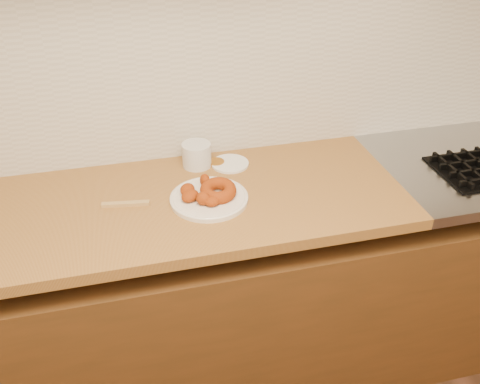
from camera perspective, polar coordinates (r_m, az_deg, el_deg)
The scene contains 11 objects.
wall_back at distance 1.83m, azimuth -0.88°, elevation 17.59°, with size 4.00×0.02×2.70m, color tan.
base_cabinet at distance 2.06m, azimuth 1.36°, elevation -11.72°, with size 3.60×0.60×0.77m, color #573114.
butcher_block at distance 1.72m, azimuth -19.83°, elevation -2.97°, with size 2.30×0.62×0.04m, color olive.
backsplash at distance 1.87m, azimuth -0.75°, elevation 13.05°, with size 3.60×0.02×0.60m, color beige.
donut_plate at distance 1.67m, azimuth -3.49°, elevation -0.74°, with size 0.26×0.26×0.01m, color silver.
ring_donut at distance 1.66m, azimuth -2.48°, elevation 0.19°, with size 0.12×0.12×0.04m, color #9B3000.
fried_dough_chunks at distance 1.65m, azimuth -4.75°, elevation -0.14°, with size 0.13×0.16×0.05m.
plastic_tub at distance 1.86m, azimuth -4.89°, elevation 4.18°, with size 0.11×0.11×0.09m, color silver.
tub_lid at distance 1.88m, azimuth -1.13°, elevation 3.20°, with size 0.14×0.14×0.01m, color white.
brass_jar_lid at distance 1.88m, azimuth -2.70°, elevation 3.34°, with size 0.06×0.06×0.01m, color #B17023.
wooden_utensil at distance 1.69m, azimuth -12.73°, elevation -1.31°, with size 0.15×0.02×0.01m, color #AC864C.
Camera 1 is at (-0.40, 0.28, 1.83)m, focal length 38.00 mm.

